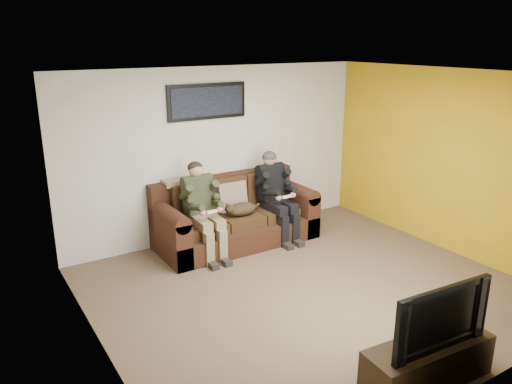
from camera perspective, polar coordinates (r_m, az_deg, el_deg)
floor at (r=6.35m, az=5.93°, el=-10.96°), size 5.00×5.00×0.00m
ceiling at (r=5.61m, az=6.77°, el=13.13°), size 5.00×5.00×0.00m
wall_back at (r=7.68m, az=-4.16°, el=4.47°), size 5.00×0.00×5.00m
wall_front at (r=4.43m, az=24.77°, el=-6.87°), size 5.00×0.00×5.00m
wall_left at (r=4.79m, az=-17.94°, el=-4.33°), size 0.00×4.50×4.50m
wall_right at (r=7.62m, az=21.27°, el=3.23°), size 0.00×4.50×4.50m
accent_wall_right at (r=7.61m, az=21.22°, el=3.22°), size 0.00×4.50×4.50m
sofa at (r=7.59m, az=-2.56°, el=-2.97°), size 2.40×1.04×0.98m
throw_pillow at (r=7.52m, az=-2.77°, el=-0.53°), size 0.46×0.22×0.45m
throw_blanket at (r=7.35m, az=-8.74°, el=1.17°), size 0.49×0.24×0.09m
person_left at (r=7.02m, az=-6.19°, el=-1.39°), size 0.51×0.87×1.34m
person_right at (r=7.61m, az=2.21°, el=0.23°), size 0.51×0.86×1.34m
cat at (r=7.33m, az=-1.78°, el=-1.96°), size 0.66×0.26×0.24m
framed_poster at (r=7.42m, az=-5.59°, el=10.26°), size 1.25×0.05×0.52m
tv_stand at (r=4.98m, az=19.00°, el=-17.94°), size 1.29×0.50×0.40m
television at (r=4.72m, az=19.60°, el=-12.93°), size 1.06×0.22×0.61m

